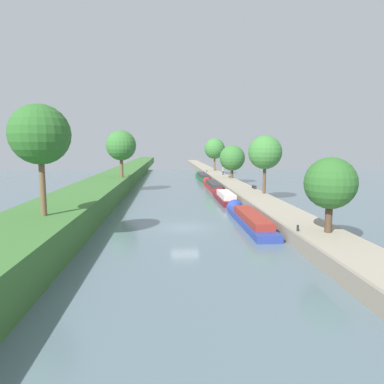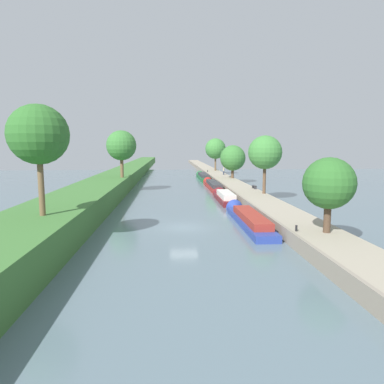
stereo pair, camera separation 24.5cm
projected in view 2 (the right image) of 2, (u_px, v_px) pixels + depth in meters
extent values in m
plane|color=slate|center=(184.00, 227.00, 31.53)|extent=(160.00, 160.00, 0.00)
cube|color=#3D7033|center=(61.00, 216.00, 30.69)|extent=(6.08, 260.00, 2.46)
cube|color=#9E937F|center=(289.00, 220.00, 32.08)|extent=(3.96, 260.00, 1.06)
cube|color=gray|center=(267.00, 220.00, 31.95)|extent=(0.25, 260.00, 1.11)
cube|color=#283D93|center=(249.00, 222.00, 32.42)|extent=(2.00, 12.88, 0.60)
cube|color=maroon|center=(251.00, 217.00, 31.70)|extent=(1.64, 9.01, 0.63)
cone|color=#283D93|center=(235.00, 209.00, 39.38)|extent=(1.90, 1.20, 1.90)
cube|color=maroon|center=(225.00, 199.00, 46.12)|extent=(1.93, 9.15, 0.67)
cube|color=silver|center=(226.00, 195.00, 45.58)|extent=(1.58, 6.40, 0.68)
cone|color=maroon|center=(220.00, 194.00, 51.22)|extent=(1.83, 1.16, 1.83)
cube|color=maroon|center=(213.00, 187.00, 60.79)|extent=(1.93, 15.31, 0.61)
cube|color=#333338|center=(214.00, 184.00, 59.95)|extent=(1.58, 10.72, 0.61)
cone|color=maroon|center=(208.00, 182.00, 68.94)|extent=(1.83, 1.16, 1.83)
cube|color=#1E6033|center=(203.00, 178.00, 77.45)|extent=(1.97, 14.82, 0.77)
cube|color=#333338|center=(204.00, 175.00, 76.63)|extent=(1.61, 10.38, 0.60)
cone|color=#1E6033|center=(200.00, 175.00, 85.37)|extent=(1.87, 1.18, 1.87)
cylinder|color=#4C3828|center=(327.00, 215.00, 25.16)|extent=(0.51, 0.51, 2.57)
sphere|color=#2D6628|center=(329.00, 183.00, 24.86)|extent=(3.70, 3.70, 3.70)
cylinder|color=brown|center=(264.00, 178.00, 46.10)|extent=(0.41, 0.41, 4.21)
sphere|color=#3D7F38|center=(265.00, 152.00, 45.67)|extent=(4.40, 4.40, 4.40)
cylinder|color=brown|center=(233.00, 172.00, 68.75)|extent=(0.54, 0.54, 2.59)
sphere|color=#387533|center=(233.00, 158.00, 68.40)|extent=(4.97, 4.97, 4.97)
cylinder|color=brown|center=(215.00, 162.00, 90.01)|extent=(0.44, 0.44, 4.19)
sphere|color=#3D7F38|center=(215.00, 149.00, 89.55)|extent=(5.25, 5.25, 5.25)
cylinder|color=brown|center=(41.00, 184.00, 24.15)|extent=(0.40, 0.40, 4.47)
sphere|color=#2D6628|center=(38.00, 134.00, 23.72)|extent=(4.09, 4.09, 4.09)
cylinder|color=brown|center=(122.00, 166.00, 54.36)|extent=(0.51, 0.51, 3.69)
sphere|color=#387533|center=(121.00, 145.00, 53.96)|extent=(4.62, 4.62, 4.62)
cylinder|color=#282D42|center=(224.00, 173.00, 76.72)|extent=(0.26, 0.26, 0.82)
cylinder|color=tan|center=(224.00, 170.00, 76.63)|extent=(0.34, 0.34, 0.62)
sphere|color=tan|center=(224.00, 168.00, 76.57)|extent=(0.22, 0.22, 0.22)
cylinder|color=black|center=(296.00, 228.00, 25.67)|extent=(0.16, 0.16, 0.45)
cylinder|color=black|center=(208.00, 171.00, 85.13)|extent=(0.16, 0.16, 0.45)
cube|color=#333338|center=(255.00, 188.00, 50.97)|extent=(0.40, 0.08, 0.41)
cube|color=#333338|center=(253.00, 187.00, 52.15)|extent=(0.40, 0.08, 0.41)
cube|color=#38383D|center=(254.00, 186.00, 51.53)|extent=(0.44, 1.50, 0.06)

